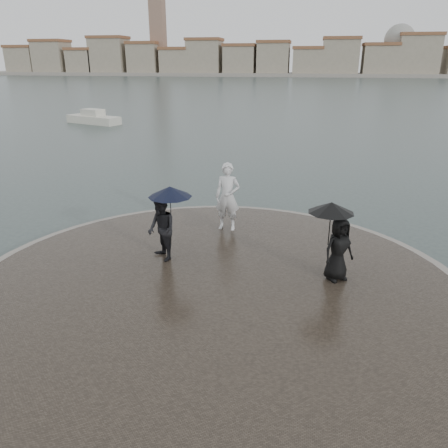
# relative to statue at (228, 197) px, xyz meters

# --- Properties ---
(ground) EXTENTS (400.00, 400.00, 0.00)m
(ground) POSITION_rel_statue_xyz_m (0.36, -7.25, -1.44)
(ground) COLOR #2B3835
(ground) RESTS_ON ground
(kerb_ring) EXTENTS (12.50, 12.50, 0.32)m
(kerb_ring) POSITION_rel_statue_xyz_m (0.36, -3.75, -1.28)
(kerb_ring) COLOR gray
(kerb_ring) RESTS_ON ground
(quay_tip) EXTENTS (11.90, 11.90, 0.36)m
(quay_tip) POSITION_rel_statue_xyz_m (0.36, -3.75, -1.25)
(quay_tip) COLOR #2D261E
(quay_tip) RESTS_ON ground
(statue) EXTENTS (0.81, 0.56, 2.15)m
(statue) POSITION_rel_statue_xyz_m (0.00, 0.00, 0.00)
(statue) COLOR silver
(statue) RESTS_ON quay_tip
(visitor_left) EXTENTS (1.35, 1.21, 2.04)m
(visitor_left) POSITION_rel_statue_xyz_m (-1.25, -2.56, 0.08)
(visitor_left) COLOR black
(visitor_left) RESTS_ON quay_tip
(visitor_right) EXTENTS (1.27, 1.11, 1.95)m
(visitor_right) POSITION_rel_statue_xyz_m (3.19, -2.85, 0.07)
(visitor_right) COLOR black
(visitor_right) RESTS_ON quay_tip
(far_skyline) EXTENTS (260.00, 20.00, 37.00)m
(far_skyline) POSITION_rel_statue_xyz_m (-5.93, 153.45, 4.17)
(far_skyline) COLOR gray
(far_skyline) RESTS_ON ground
(boats) EXTENTS (40.64, 8.36, 1.50)m
(boats) POSITION_rel_statue_xyz_m (0.94, 26.80, -1.06)
(boats) COLOR beige
(boats) RESTS_ON ground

